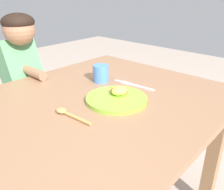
# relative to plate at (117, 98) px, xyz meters

# --- Properties ---
(dining_table) EXTENTS (1.19, 0.98, 0.75)m
(dining_table) POSITION_rel_plate_xyz_m (-0.06, 0.08, -0.13)
(dining_table) COLOR #956A4B
(dining_table) RESTS_ON ground_plane
(plate) EXTENTS (0.27, 0.27, 0.05)m
(plate) POSITION_rel_plate_xyz_m (0.00, 0.00, 0.00)
(plate) COLOR #8BC73B
(plate) RESTS_ON dining_table
(fork) EXTENTS (0.04, 0.23, 0.01)m
(fork) POSITION_rel_plate_xyz_m (0.19, 0.05, -0.01)
(fork) COLOR silver
(fork) RESTS_ON dining_table
(spoon) EXTENTS (0.04, 0.18, 0.02)m
(spoon) POSITION_rel_plate_xyz_m (-0.23, 0.05, -0.00)
(spoon) COLOR tan
(spoon) RESTS_ON dining_table
(drinking_cup) EXTENTS (0.08, 0.08, 0.09)m
(drinking_cup) POSITION_rel_plate_xyz_m (0.12, 0.22, 0.03)
(drinking_cup) COLOR #4C87DC
(drinking_cup) RESTS_ON dining_table
(person) EXTENTS (0.20, 0.37, 1.08)m
(person) POSITION_rel_plate_xyz_m (-0.08, 0.70, -0.19)
(person) COLOR #3D4460
(person) RESTS_ON ground_plane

